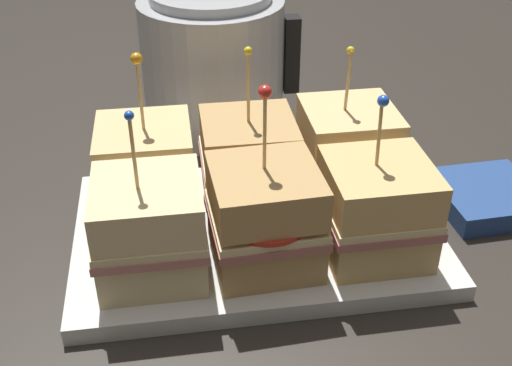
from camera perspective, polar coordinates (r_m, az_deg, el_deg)
name	(u,v)px	position (r m, az deg, el deg)	size (l,w,h in m)	color
ground_plane	(256,239)	(0.67, 0.00, -5.02)	(6.00, 6.00, 0.00)	#2D2823
serving_platter	(256,232)	(0.66, 0.00, -4.41)	(0.37, 0.25, 0.02)	silver
sandwich_front_left	(150,229)	(0.58, -9.43, -4.04)	(0.10, 0.10, 0.17)	beige
sandwich_front_center	(264,217)	(0.59, 0.70, -3.08)	(0.10, 0.10, 0.18)	tan
sandwich_front_right	(376,209)	(0.61, 10.63, -2.27)	(0.10, 0.10, 0.16)	tan
sandwich_back_left	(146,168)	(0.67, -9.73, 1.32)	(0.10, 0.10, 0.17)	#DBB77A
sandwich_back_center	(250,161)	(0.68, -0.54, 2.00)	(0.10, 0.10, 0.17)	tan
sandwich_back_right	(347,151)	(0.70, 8.10, 2.87)	(0.10, 0.10, 0.17)	#DBB77A
kettle_steel	(213,62)	(0.86, -3.81, 10.69)	(0.21, 0.19, 0.20)	#B7BABF
napkin_stack	(487,197)	(0.76, 19.82, -1.16)	(0.11, 0.11, 0.02)	navy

